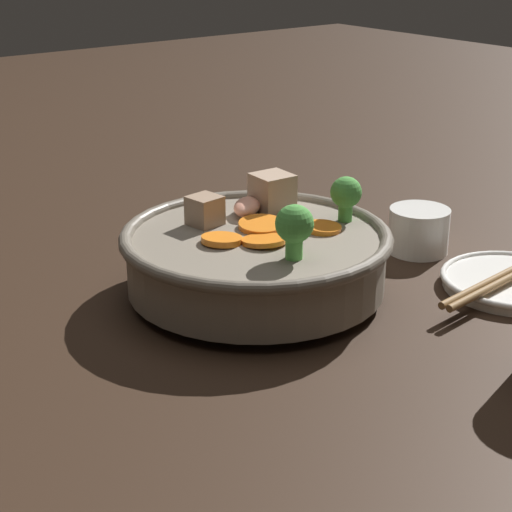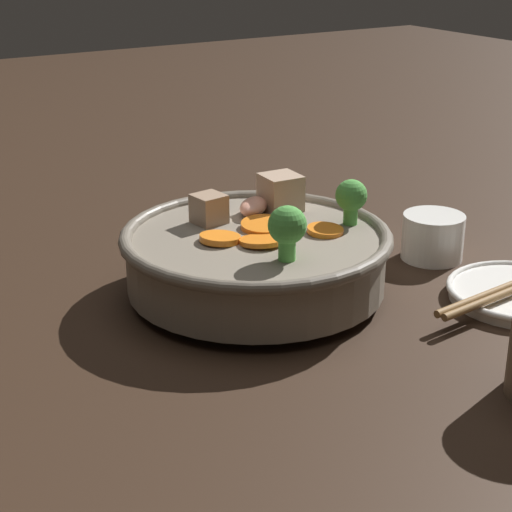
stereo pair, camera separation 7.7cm
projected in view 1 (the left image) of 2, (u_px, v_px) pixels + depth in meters
The scene contains 4 objects.
ground_plane at pixel (256, 295), 0.79m from camera, with size 3.00×3.00×0.00m, color black.
stirfry_bowl at pixel (257, 254), 0.77m from camera, with size 0.25×0.25×0.11m.
side_saucer at pixel (512, 282), 0.80m from camera, with size 0.13×0.13×0.01m.
tea_cup at pixel (419, 230), 0.88m from camera, with size 0.06×0.06×0.05m.
Camera 1 is at (0.57, -0.44, 0.33)m, focal length 60.00 mm.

